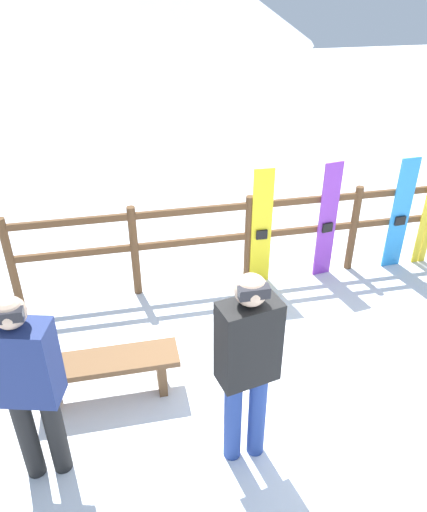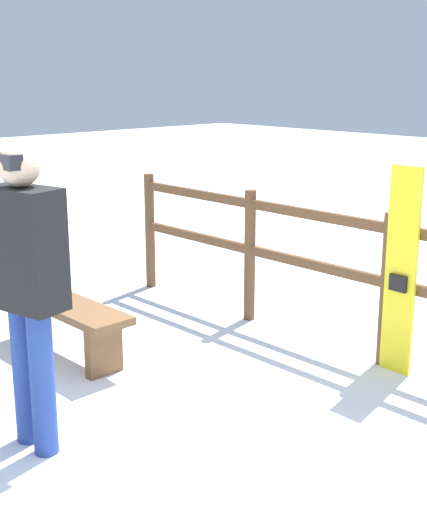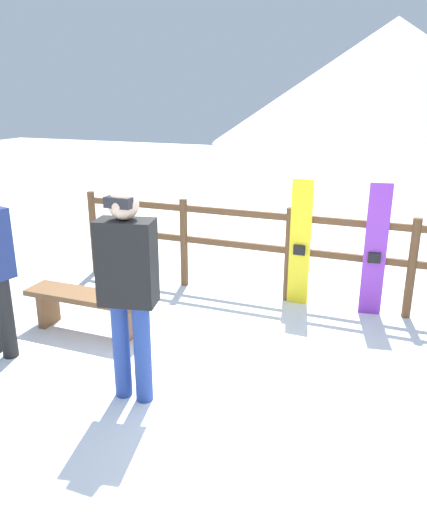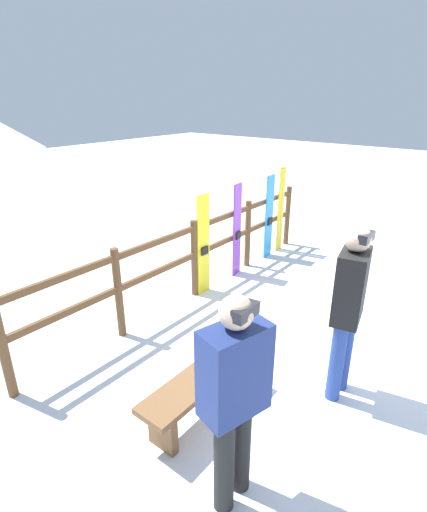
% 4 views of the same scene
% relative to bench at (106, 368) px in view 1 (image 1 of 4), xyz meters
% --- Properties ---
extents(ground_plane, '(40.00, 40.00, 0.00)m').
position_rel_bench_xyz_m(ground_plane, '(1.82, -0.52, -0.33)').
color(ground_plane, white).
extents(fence, '(5.76, 0.10, 1.18)m').
position_rel_bench_xyz_m(fence, '(1.82, 1.66, 0.37)').
color(fence, brown).
rests_on(fence, ground).
extents(bench, '(1.36, 0.36, 0.45)m').
position_rel_bench_xyz_m(bench, '(0.00, 0.00, 0.00)').
color(bench, brown).
rests_on(bench, ground).
extents(person_black, '(0.49, 0.34, 1.80)m').
position_rel_bench_xyz_m(person_black, '(1.10, -0.90, 0.72)').
color(person_black, navy).
rests_on(person_black, ground).
extents(person_navy, '(0.52, 0.37, 1.73)m').
position_rel_bench_xyz_m(person_navy, '(-0.50, -0.73, 0.66)').
color(person_navy, black).
rests_on(person_navy, ground).
extents(snowboard_yellow, '(0.25, 0.06, 1.54)m').
position_rel_bench_xyz_m(snowboard_yellow, '(1.96, 1.60, 0.43)').
color(snowboard_yellow, yellow).
rests_on(snowboard_yellow, ground).
extents(snowboard_purple, '(0.25, 0.08, 1.55)m').
position_rel_bench_xyz_m(snowboard_purple, '(2.82, 1.60, 0.44)').
color(snowboard_purple, purple).
rests_on(snowboard_purple, ground).
extents(snowboard_blue, '(0.26, 0.07, 1.53)m').
position_rel_bench_xyz_m(snowboard_blue, '(3.83, 1.60, 0.43)').
color(snowboard_blue, '#288CE0').
rests_on(snowboard_blue, ground).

